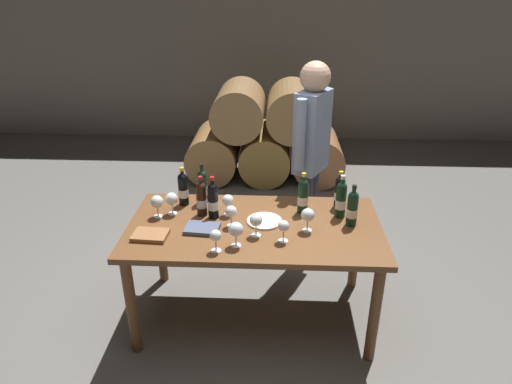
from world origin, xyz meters
TOP-DOWN VIEW (x-y plane):
  - ground_plane at (0.00, 0.00)m, footprint 14.00×14.00m
  - cellar_back_wall at (0.00, 4.20)m, footprint 10.00×0.24m
  - barrel_stack at (0.00, 2.60)m, footprint 1.86×0.90m
  - dining_table at (0.00, 0.00)m, footprint 1.70×0.90m
  - wine_bottle_0 at (0.59, 0.29)m, footprint 0.07×0.07m
  - wine_bottle_1 at (-0.29, 0.09)m, footprint 0.07×0.07m
  - wine_bottle_2 at (-0.37, 0.13)m, footprint 0.07×0.07m
  - wine_bottle_3 at (0.65, 0.03)m, footprint 0.07×0.07m
  - wine_bottle_4 at (0.33, 0.20)m, footprint 0.07×0.07m
  - wine_bottle_5 at (-0.39, 0.32)m, footprint 0.07×0.07m
  - wine_bottle_6 at (0.58, 0.15)m, footprint 0.07×0.07m
  - wine_bottle_7 at (-0.53, 0.28)m, footprint 0.07×0.07m
  - wine_glass_0 at (-0.67, 0.08)m, footprint 0.09×0.09m
  - wine_glass_1 at (0.19, -0.20)m, footprint 0.07×0.07m
  - wine_glass_2 at (-0.19, 0.13)m, footprint 0.08×0.08m
  - wine_glass_3 at (0.02, -0.14)m, footprint 0.08×0.08m
  - wine_glass_4 at (-0.58, 0.13)m, footprint 0.09×0.09m
  - wine_glass_5 at (-0.10, -0.27)m, footprint 0.09×0.09m
  - wine_glass_6 at (-0.22, -0.33)m, footprint 0.07×0.07m
  - wine_glass_7 at (-0.15, -0.03)m, footprint 0.08×0.08m
  - wine_glass_8 at (0.35, -0.06)m, footprint 0.09×0.09m
  - tasting_notebook at (-0.34, -0.09)m, footprint 0.23×0.18m
  - leather_ledger at (-0.66, -0.19)m, footprint 0.23×0.17m
  - serving_plate at (0.06, 0.05)m, footprint 0.24×0.24m
  - sommelier_presenting at (0.41, 0.75)m, footprint 0.31×0.44m

SIDE VIEW (x-z plane):
  - ground_plane at x=0.00m, z-range 0.00..0.00m
  - barrel_stack at x=0.00m, z-range -0.05..1.09m
  - dining_table at x=0.00m, z-range 0.29..1.05m
  - serving_plate at x=0.06m, z-range 0.76..0.77m
  - tasting_notebook at x=-0.34m, z-range 0.76..0.79m
  - leather_ledger at x=-0.66m, z-range 0.76..0.79m
  - wine_glass_6 at x=-0.22m, z-range 0.79..0.94m
  - wine_glass_1 at x=0.19m, z-range 0.79..0.94m
  - wine_glass_7 at x=-0.15m, z-range 0.79..0.94m
  - wine_glass_2 at x=-0.19m, z-range 0.79..0.95m
  - wine_glass_3 at x=0.02m, z-range 0.79..0.95m
  - wine_glass_0 at x=-0.67m, z-range 0.79..0.95m
  - wine_glass_4 at x=-0.58m, z-range 0.79..0.95m
  - wine_glass_8 at x=0.35m, z-range 0.79..0.95m
  - wine_glass_5 at x=-0.10m, z-range 0.79..0.96m
  - wine_bottle_0 at x=0.59m, z-range 0.74..1.02m
  - wine_bottle_7 at x=-0.53m, z-range 0.74..1.03m
  - wine_bottle_2 at x=-0.37m, z-range 0.74..1.03m
  - wine_bottle_3 at x=0.65m, z-range 0.74..1.03m
  - wine_bottle_4 at x=0.33m, z-range 0.74..1.04m
  - wine_bottle_5 at x=-0.39m, z-range 0.74..1.04m
  - wine_bottle_1 at x=-0.29m, z-range 0.74..1.05m
  - wine_bottle_6 at x=0.58m, z-range 0.74..1.05m
  - sommelier_presenting at x=0.41m, z-range 0.19..1.90m
  - cellar_back_wall at x=0.00m, z-range 0.00..2.80m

